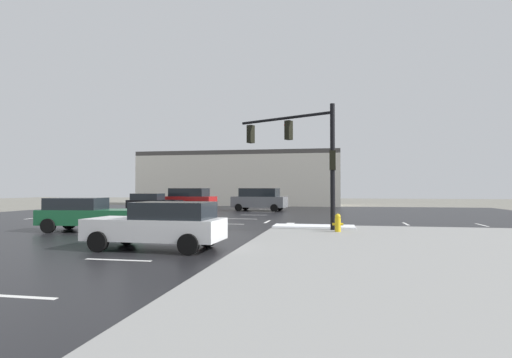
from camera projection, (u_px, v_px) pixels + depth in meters
ground_plane at (235, 222)px, 25.46m from camera, size 120.00×120.00×0.00m
road_asphalt at (235, 221)px, 25.46m from camera, size 44.00×44.00×0.02m
snow_strip_curbside at (314, 226)px, 20.60m from camera, size 4.00×1.60×0.06m
lane_markings at (250, 223)px, 23.88m from camera, size 36.15×36.15×0.01m
traffic_signal_mast at (304, 147)px, 20.04m from camera, size 4.96×2.69×5.83m
fire_hydrant at (338, 223)px, 18.22m from camera, size 0.48×0.26×0.79m
strip_building_background at (241, 179)px, 51.05m from camera, size 24.01×8.00×6.42m
sedan_white at (160, 224)px, 13.74m from camera, size 4.57×2.11×1.58m
suv_grey at (259, 199)px, 37.10m from camera, size 4.99×2.60×2.03m
sedan_black at (153, 202)px, 35.56m from camera, size 4.55×2.06×1.58m
sedan_green at (87, 214)px, 19.58m from camera, size 4.68×2.42×1.58m
suv_red at (189, 199)px, 38.02m from camera, size 4.99×2.60×2.03m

